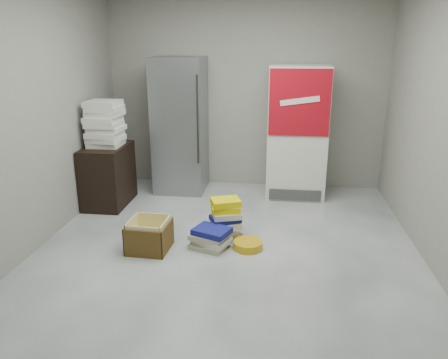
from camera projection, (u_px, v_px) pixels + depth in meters
ground at (224, 260)px, 4.39m from camera, size 5.00×5.00×0.00m
room_shell at (224, 78)px, 3.84m from camera, size 4.04×5.04×2.82m
steel_fridge at (180, 126)px, 6.22m from camera, size 0.70×0.72×1.90m
coke_cooler at (297, 132)px, 6.04m from camera, size 0.80×0.73×1.80m
wood_shelf at (108, 175)px, 5.80m from camera, size 0.50×0.80×0.80m
supply_box_stack at (105, 124)px, 5.59m from camera, size 0.44×0.45×0.58m
phonebook_stack_main at (226, 218)px, 4.84m from camera, size 0.39×0.38×0.45m
phonebook_stack_side at (210, 238)px, 4.63m from camera, size 0.47×0.41×0.23m
cardboard_box at (149, 237)px, 4.59m from camera, size 0.44×0.44×0.34m
bucket_lid at (248, 245)px, 4.63m from camera, size 0.33×0.33×0.08m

